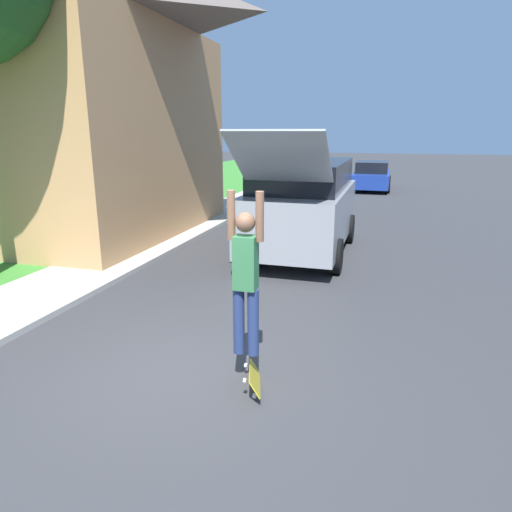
% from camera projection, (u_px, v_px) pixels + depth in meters
% --- Properties ---
extents(ground_plane, '(120.00, 120.00, 0.00)m').
position_uv_depth(ground_plane, '(181.00, 376.00, 5.48)').
color(ground_plane, '#333335').
extents(lawn, '(10.00, 80.00, 0.08)m').
position_uv_depth(lawn, '(18.00, 232.00, 13.20)').
color(lawn, '#387F2D').
rests_on(lawn, ground_plane).
extents(sidewalk, '(1.80, 80.00, 0.10)m').
position_uv_depth(sidewalk, '(155.00, 241.00, 12.00)').
color(sidewalk, '#ADA89E').
rests_on(sidewalk, ground_plane).
extents(house, '(10.16, 7.89, 8.40)m').
position_uv_depth(house, '(18.00, 71.00, 12.66)').
color(house, tan).
rests_on(house, lawn).
extents(suv_parked, '(2.19, 5.36, 2.88)m').
position_uv_depth(suv_parked, '(303.00, 205.00, 10.73)').
color(suv_parked, gray).
rests_on(suv_parked, ground_plane).
extents(car_down_street, '(1.85, 4.29, 1.40)m').
position_uv_depth(car_down_street, '(372.00, 176.00, 22.86)').
color(car_down_street, navy).
rests_on(car_down_street, ground_plane).
extents(skateboarder, '(0.41, 0.22, 1.88)m').
position_uv_depth(skateboarder, '(246.00, 273.00, 5.03)').
color(skateboarder, navy).
rests_on(skateboarder, ground_plane).
extents(skateboard, '(0.37, 0.78, 0.36)m').
position_uv_depth(skateboard, '(254.00, 377.00, 5.21)').
color(skateboard, '#A89323').
rests_on(skateboard, ground_plane).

